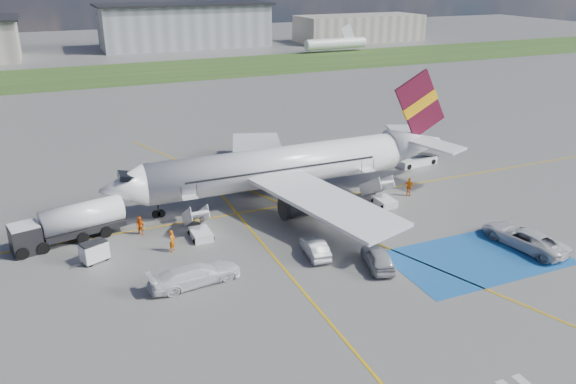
{
  "coord_description": "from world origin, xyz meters",
  "views": [
    {
      "loc": [
        -19.78,
        -34.7,
        21.6
      ],
      "look_at": [
        -1.82,
        7.11,
        3.5
      ],
      "focal_mm": 35.0,
      "sensor_mm": 36.0,
      "label": 1
    }
  ],
  "objects_px": {
    "car_silver_b": "(315,248)",
    "van_white_a": "(525,235)",
    "car_silver_a": "(378,258)",
    "gpu_cart": "(94,253)",
    "van_white_b": "(195,271)",
    "belt_loader": "(417,162)",
    "fuel_tanker": "(70,226)",
    "airliner": "(291,165)"
  },
  "relations": [
    {
      "from": "van_white_a",
      "to": "gpu_cart",
      "type": "bearing_deg",
      "value": -27.41
    },
    {
      "from": "car_silver_a",
      "to": "van_white_a",
      "type": "relative_size",
      "value": 0.8
    },
    {
      "from": "airliner",
      "to": "car_silver_b",
      "type": "bearing_deg",
      "value": -105.07
    },
    {
      "from": "car_silver_a",
      "to": "van_white_a",
      "type": "xyz_separation_m",
      "value": [
        13.03,
        -1.85,
        0.29
      ]
    },
    {
      "from": "car_silver_b",
      "to": "van_white_a",
      "type": "distance_m",
      "value": 17.59
    },
    {
      "from": "fuel_tanker",
      "to": "car_silver_a",
      "type": "xyz_separation_m",
      "value": [
        21.66,
        -14.26,
        -0.54
      ]
    },
    {
      "from": "gpu_cart",
      "to": "van_white_a",
      "type": "bearing_deg",
      "value": -42.22
    },
    {
      "from": "airliner",
      "to": "van_white_b",
      "type": "distance_m",
      "value": 18.74
    },
    {
      "from": "van_white_a",
      "to": "airliner",
      "type": "bearing_deg",
      "value": -61.6
    },
    {
      "from": "airliner",
      "to": "car_silver_b",
      "type": "distance_m",
      "value": 13.18
    },
    {
      "from": "van_white_a",
      "to": "car_silver_a",
      "type": "bearing_deg",
      "value": -16.44
    },
    {
      "from": "gpu_cart",
      "to": "car_silver_a",
      "type": "relative_size",
      "value": 0.51
    },
    {
      "from": "airliner",
      "to": "car_silver_b",
      "type": "height_order",
      "value": "airliner"
    },
    {
      "from": "airliner",
      "to": "belt_loader",
      "type": "xyz_separation_m",
      "value": [
        17.66,
        3.2,
        -2.99
      ]
    },
    {
      "from": "gpu_cart",
      "to": "van_white_a",
      "type": "relative_size",
      "value": 0.41
    },
    {
      "from": "car_silver_b",
      "to": "airliner",
      "type": "bearing_deg",
      "value": -97.83
    },
    {
      "from": "car_silver_a",
      "to": "van_white_b",
      "type": "bearing_deg",
      "value": 2.0
    },
    {
      "from": "fuel_tanker",
      "to": "car_silver_b",
      "type": "relative_size",
      "value": 2.27
    },
    {
      "from": "fuel_tanker",
      "to": "van_white_a",
      "type": "relative_size",
      "value": 1.67
    },
    {
      "from": "car_silver_a",
      "to": "gpu_cart",
      "type": "bearing_deg",
      "value": -10.68
    },
    {
      "from": "gpu_cart",
      "to": "car_silver_a",
      "type": "xyz_separation_m",
      "value": [
        20.16,
        -9.61,
        0.02
      ]
    },
    {
      "from": "airliner",
      "to": "car_silver_b",
      "type": "relative_size",
      "value": 8.81
    },
    {
      "from": "car_silver_b",
      "to": "belt_loader",
      "type": "bearing_deg",
      "value": -136.07
    },
    {
      "from": "belt_loader",
      "to": "van_white_a",
      "type": "height_order",
      "value": "van_white_a"
    },
    {
      "from": "fuel_tanker",
      "to": "van_white_b",
      "type": "relative_size",
      "value": 1.83
    },
    {
      "from": "belt_loader",
      "to": "van_white_b",
      "type": "xyz_separation_m",
      "value": [
        -31.01,
        -16.13,
        0.61
      ]
    },
    {
      "from": "car_silver_a",
      "to": "car_silver_b",
      "type": "distance_m",
      "value": 5.16
    },
    {
      "from": "car_silver_a",
      "to": "van_white_b",
      "type": "distance_m",
      "value": 14.05
    },
    {
      "from": "fuel_tanker",
      "to": "car_silver_a",
      "type": "distance_m",
      "value": 25.94
    },
    {
      "from": "gpu_cart",
      "to": "car_silver_b",
      "type": "height_order",
      "value": "gpu_cart"
    },
    {
      "from": "belt_loader",
      "to": "car_silver_b",
      "type": "relative_size",
      "value": 1.33
    },
    {
      "from": "fuel_tanker",
      "to": "belt_loader",
      "type": "height_order",
      "value": "fuel_tanker"
    },
    {
      "from": "car_silver_b",
      "to": "van_white_b",
      "type": "height_order",
      "value": "van_white_b"
    },
    {
      "from": "airliner",
      "to": "belt_loader",
      "type": "distance_m",
      "value": 18.19
    },
    {
      "from": "gpu_cart",
      "to": "belt_loader",
      "type": "bearing_deg",
      "value": -8.75
    },
    {
      "from": "gpu_cart",
      "to": "car_silver_b",
      "type": "xyz_separation_m",
      "value": [
        16.46,
        -6.02,
        -0.07
      ]
    },
    {
      "from": "van_white_b",
      "to": "fuel_tanker",
      "type": "bearing_deg",
      "value": 29.41
    },
    {
      "from": "fuel_tanker",
      "to": "car_silver_a",
      "type": "height_order",
      "value": "fuel_tanker"
    },
    {
      "from": "van_white_a",
      "to": "belt_loader",
      "type": "bearing_deg",
      "value": -109.85
    },
    {
      "from": "fuel_tanker",
      "to": "van_white_b",
      "type": "height_order",
      "value": "fuel_tanker"
    },
    {
      "from": "car_silver_a",
      "to": "car_silver_b",
      "type": "relative_size",
      "value": 1.09
    },
    {
      "from": "van_white_a",
      "to": "car_silver_b",
      "type": "bearing_deg",
      "value": -26.39
    }
  ]
}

